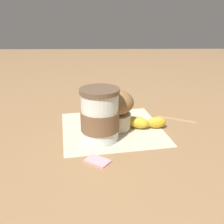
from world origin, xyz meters
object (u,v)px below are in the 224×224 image
banana (130,120)px  sugar_packet (98,160)px  coffee_cup (100,116)px  muffin (116,108)px

banana → sugar_packet: (-0.18, 0.08, -0.01)m
coffee_cup → sugar_packet: bearing=178.5°
muffin → banana: (0.01, -0.04, -0.04)m
muffin → sugar_packet: (-0.17, 0.04, -0.05)m
coffee_cup → muffin: 0.07m
muffin → banana: bearing=-71.0°
muffin → sugar_packet: size_ratio=2.05×
coffee_cup → muffin: coffee_cup is taller
coffee_cup → sugar_packet: 0.12m
coffee_cup → sugar_packet: coffee_cup is taller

